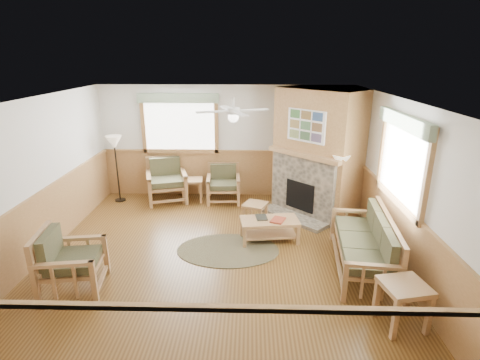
{
  "coord_description": "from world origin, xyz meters",
  "views": [
    {
      "loc": [
        0.58,
        -5.86,
        3.35
      ],
      "look_at": [
        0.4,
        0.7,
        1.15
      ],
      "focal_mm": 28.0,
      "sensor_mm": 36.0,
      "label": 1
    }
  ],
  "objects_px": {
    "sofa": "(362,243)",
    "armchair_back_left": "(167,180)",
    "end_table_sofa": "(402,305)",
    "coffee_table": "(269,230)",
    "floor_lamp_left": "(117,169)",
    "footstool": "(255,212)",
    "armchair_left": "(72,260)",
    "floor_lamp_right": "(338,191)",
    "end_table_chairs": "(193,190)",
    "armchair_back_right": "(223,184)"
  },
  "relations": [
    {
      "from": "sofa",
      "to": "armchair_back_left",
      "type": "bearing_deg",
      "value": -120.73
    },
    {
      "from": "sofa",
      "to": "end_table_sofa",
      "type": "height_order",
      "value": "sofa"
    },
    {
      "from": "coffee_table",
      "to": "floor_lamp_left",
      "type": "distance_m",
      "value": 4.06
    },
    {
      "from": "floor_lamp_left",
      "to": "footstool",
      "type": "bearing_deg",
      "value": -17.93
    },
    {
      "from": "armchair_left",
      "to": "footstool",
      "type": "relative_size",
      "value": 2.14
    },
    {
      "from": "sofa",
      "to": "floor_lamp_right",
      "type": "height_order",
      "value": "floor_lamp_right"
    },
    {
      "from": "armchair_left",
      "to": "coffee_table",
      "type": "relative_size",
      "value": 0.89
    },
    {
      "from": "footstool",
      "to": "floor_lamp_left",
      "type": "relative_size",
      "value": 0.28
    },
    {
      "from": "end_table_sofa",
      "to": "armchair_left",
      "type": "bearing_deg",
      "value": 171.51
    },
    {
      "from": "sofa",
      "to": "end_table_sofa",
      "type": "bearing_deg",
      "value": 12.49
    },
    {
      "from": "end_table_chairs",
      "to": "floor_lamp_right",
      "type": "height_order",
      "value": "floor_lamp_right"
    },
    {
      "from": "armchair_left",
      "to": "end_table_sofa",
      "type": "height_order",
      "value": "armchair_left"
    },
    {
      "from": "armchair_left",
      "to": "sofa",
      "type": "bearing_deg",
      "value": -89.77
    },
    {
      "from": "end_table_sofa",
      "to": "sofa",
      "type": "bearing_deg",
      "value": 95.58
    },
    {
      "from": "coffee_table",
      "to": "floor_lamp_right",
      "type": "height_order",
      "value": "floor_lamp_right"
    },
    {
      "from": "armchair_back_right",
      "to": "floor_lamp_right",
      "type": "height_order",
      "value": "floor_lamp_right"
    },
    {
      "from": "sofa",
      "to": "floor_lamp_left",
      "type": "xyz_separation_m",
      "value": [
        -4.97,
        2.88,
        0.34
      ]
    },
    {
      "from": "coffee_table",
      "to": "footstool",
      "type": "distance_m",
      "value": 0.93
    },
    {
      "from": "coffee_table",
      "to": "armchair_left",
      "type": "bearing_deg",
      "value": -159.24
    },
    {
      "from": "armchair_left",
      "to": "end_table_chairs",
      "type": "distance_m",
      "value": 3.85
    },
    {
      "from": "armchair_left",
      "to": "footstool",
      "type": "xyz_separation_m",
      "value": [
        2.73,
        2.52,
        -0.28
      ]
    },
    {
      "from": "end_table_sofa",
      "to": "floor_lamp_left",
      "type": "distance_m",
      "value": 6.66
    },
    {
      "from": "floor_lamp_left",
      "to": "floor_lamp_right",
      "type": "height_order",
      "value": "floor_lamp_left"
    },
    {
      "from": "armchair_left",
      "to": "footstool",
      "type": "height_order",
      "value": "armchair_left"
    },
    {
      "from": "armchair_back_right",
      "to": "end_table_sofa",
      "type": "height_order",
      "value": "armchair_back_right"
    },
    {
      "from": "armchair_back_left",
      "to": "end_table_chairs",
      "type": "distance_m",
      "value": 0.65
    },
    {
      "from": "armchair_left",
      "to": "floor_lamp_left",
      "type": "height_order",
      "value": "floor_lamp_left"
    },
    {
      "from": "armchair_back_right",
      "to": "floor_lamp_left",
      "type": "bearing_deg",
      "value": 178.08
    },
    {
      "from": "armchair_left",
      "to": "end_table_chairs",
      "type": "xyz_separation_m",
      "value": [
        1.24,
        3.63,
        -0.21
      ]
    },
    {
      "from": "end_table_sofa",
      "to": "end_table_chairs",
      "type": "bearing_deg",
      "value": 127.75
    },
    {
      "from": "coffee_table",
      "to": "floor_lamp_right",
      "type": "relative_size",
      "value": 0.72
    },
    {
      "from": "coffee_table",
      "to": "sofa",
      "type": "bearing_deg",
      "value": -40.22
    },
    {
      "from": "coffee_table",
      "to": "floor_lamp_left",
      "type": "height_order",
      "value": "floor_lamp_left"
    },
    {
      "from": "armchair_left",
      "to": "end_table_sofa",
      "type": "relative_size",
      "value": 1.55
    },
    {
      "from": "sofa",
      "to": "end_table_chairs",
      "type": "xyz_separation_m",
      "value": [
        -3.21,
        2.95,
        -0.19
      ]
    },
    {
      "from": "end_table_chairs",
      "to": "floor_lamp_left",
      "type": "distance_m",
      "value": 1.84
    },
    {
      "from": "armchair_back_right",
      "to": "armchair_left",
      "type": "distance_m",
      "value": 4.14
    },
    {
      "from": "armchair_back_left",
      "to": "armchair_left",
      "type": "relative_size",
      "value": 1.06
    },
    {
      "from": "floor_lamp_left",
      "to": "end_table_chairs",
      "type": "bearing_deg",
      "value": 2.15
    },
    {
      "from": "footstool",
      "to": "floor_lamp_right",
      "type": "xyz_separation_m",
      "value": [
        1.67,
        -0.18,
        0.56
      ]
    },
    {
      "from": "armchair_back_right",
      "to": "floor_lamp_left",
      "type": "height_order",
      "value": "floor_lamp_left"
    },
    {
      "from": "armchair_back_right",
      "to": "armchair_left",
      "type": "xyz_separation_m",
      "value": [
        -1.99,
        -3.63,
        0.05
      ]
    },
    {
      "from": "sofa",
      "to": "armchair_back_left",
      "type": "distance_m",
      "value": 4.83
    },
    {
      "from": "end_table_chairs",
      "to": "footstool",
      "type": "xyz_separation_m",
      "value": [
        1.49,
        -1.12,
        -0.08
      ]
    },
    {
      "from": "armchair_back_left",
      "to": "armchair_left",
      "type": "distance_m",
      "value": 3.69
    },
    {
      "from": "armchair_left",
      "to": "armchair_back_left",
      "type": "bearing_deg",
      "value": -18.37
    },
    {
      "from": "end_table_sofa",
      "to": "floor_lamp_right",
      "type": "bearing_deg",
      "value": 93.48
    },
    {
      "from": "armchair_left",
      "to": "floor_lamp_right",
      "type": "relative_size",
      "value": 0.64
    },
    {
      "from": "armchair_back_left",
      "to": "end_table_chairs",
      "type": "bearing_deg",
      "value": -16.35
    },
    {
      "from": "armchair_back_left",
      "to": "end_table_sofa",
      "type": "height_order",
      "value": "armchair_back_left"
    }
  ]
}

